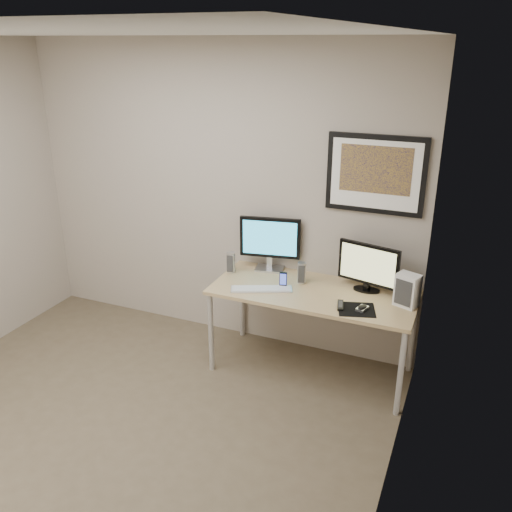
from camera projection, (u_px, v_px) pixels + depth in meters
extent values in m
plane|color=brown|center=(113.00, 440.00, 3.74)|extent=(3.60, 3.60, 0.00)
plane|color=white|center=(63.00, 33.00, 2.77)|extent=(3.60, 3.60, 0.00)
plane|color=gray|center=(218.00, 196.00, 4.71)|extent=(3.60, 0.00, 3.60)
plane|color=gray|center=(394.00, 323.00, 2.61)|extent=(0.00, 3.40, 3.40)
cube|color=olive|center=(313.00, 292.00, 4.27)|extent=(1.60, 0.70, 0.03)
cylinder|color=silver|center=(211.00, 332.00, 4.41)|extent=(0.04, 0.04, 0.70)
cylinder|color=silver|center=(242.00, 301.00, 4.94)|extent=(0.04, 0.04, 0.70)
cylinder|color=silver|center=(401.00, 374.00, 3.86)|extent=(0.04, 0.04, 0.70)
cylinder|color=silver|center=(413.00, 333.00, 4.39)|extent=(0.04, 0.04, 0.70)
cube|color=black|center=(376.00, 174.00, 4.09)|extent=(0.75, 0.03, 0.60)
cube|color=white|center=(375.00, 175.00, 4.08)|extent=(0.67, 0.00, 0.52)
cube|color=gold|center=(375.00, 170.00, 4.06)|extent=(0.54, 0.00, 0.36)
cube|color=#BABABF|center=(270.00, 269.00, 4.65)|extent=(0.26, 0.21, 0.02)
cube|color=#BABABF|center=(270.00, 262.00, 4.63)|extent=(0.05, 0.04, 0.10)
cube|color=black|center=(270.00, 238.00, 4.54)|extent=(0.51, 0.13, 0.35)
cube|color=teal|center=(269.00, 238.00, 4.53)|extent=(0.45, 0.09, 0.29)
cube|color=black|center=(366.00, 290.00, 4.26)|extent=(0.23, 0.16, 0.02)
cube|color=black|center=(367.00, 286.00, 4.24)|extent=(0.05, 0.05, 0.05)
cube|color=black|center=(368.00, 264.00, 4.18)|extent=(0.49, 0.14, 0.32)
cube|color=tan|center=(368.00, 265.00, 4.16)|extent=(0.44, 0.11, 0.28)
cylinder|color=#BABABF|center=(231.00, 262.00, 4.57)|extent=(0.08, 0.08, 0.18)
cylinder|color=#BABABF|center=(302.00, 273.00, 4.37)|extent=(0.09, 0.09, 0.18)
cube|color=black|center=(283.00, 280.00, 4.29)|extent=(0.07, 0.07, 0.13)
cube|color=silver|center=(261.00, 289.00, 4.27)|extent=(0.49, 0.31, 0.02)
cube|color=black|center=(357.00, 309.00, 3.96)|extent=(0.32, 0.30, 0.00)
ellipsoid|color=black|center=(362.00, 308.00, 3.95)|extent=(0.08, 0.11, 0.03)
cube|color=black|center=(340.00, 305.00, 4.01)|extent=(0.08, 0.17, 0.02)
cube|color=white|center=(407.00, 290.00, 3.98)|extent=(0.19, 0.17, 0.25)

